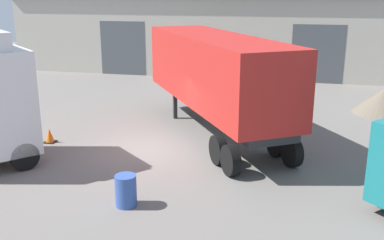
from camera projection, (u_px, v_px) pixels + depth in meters
ground_plane at (147, 150)px, 16.45m from camera, size 60.00×60.00×0.00m
warehouse_building at (225, 32)px, 32.14m from camera, size 29.53×7.74×5.45m
container_trailer_white at (215, 73)px, 17.50m from camera, size 7.39×9.61×3.95m
gravel_pile at (384, 101)px, 21.10m from camera, size 2.86×2.86×1.23m
oil_drum at (126, 191)px, 12.08m from camera, size 0.58×0.58×0.88m
traffic_cone at (50, 136)px, 17.16m from camera, size 0.40×0.40×0.55m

